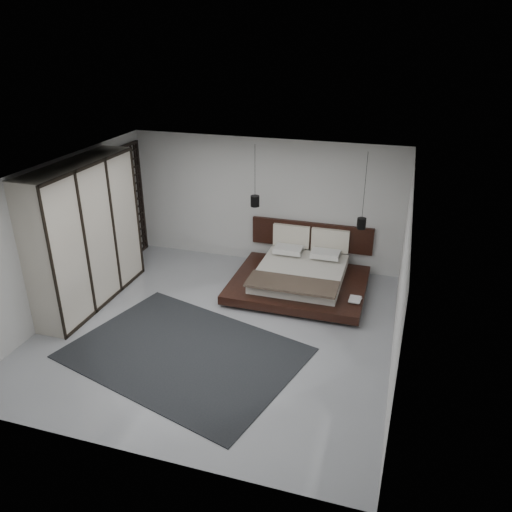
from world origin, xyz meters
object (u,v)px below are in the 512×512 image
(lattice_screen, at_px, (133,202))
(pendant_right, at_px, (361,223))
(bed, at_px, (300,276))
(wardrobe, at_px, (85,235))
(pendant_left, at_px, (255,201))
(rug, at_px, (185,353))

(lattice_screen, distance_m, pendant_right, 5.12)
(lattice_screen, bearing_deg, bed, -7.60)
(lattice_screen, bearing_deg, wardrobe, -83.39)
(bed, relative_size, pendant_right, 1.75)
(pendant_left, bearing_deg, wardrobe, -142.76)
(pendant_left, xyz_separation_m, rug, (-0.24, -3.19, -1.63))
(lattice_screen, bearing_deg, pendant_right, -1.47)
(bed, height_order, pendant_right, pendant_right)
(pendant_right, relative_size, wardrobe, 0.55)
(wardrobe, bearing_deg, lattice_screen, 96.61)
(lattice_screen, height_order, pendant_right, pendant_right)
(lattice_screen, xyz_separation_m, pendant_left, (2.93, -0.13, 0.34))
(wardrobe, distance_m, rug, 3.02)
(bed, distance_m, pendant_left, 1.79)
(pendant_right, bearing_deg, pendant_left, 180.00)
(lattice_screen, height_order, pendant_left, pendant_left)
(bed, xyz_separation_m, rug, (-1.33, -2.78, -0.27))
(bed, bearing_deg, lattice_screen, 172.40)
(bed, relative_size, wardrobe, 0.95)
(pendant_left, bearing_deg, bed, -20.42)
(lattice_screen, distance_m, wardrobe, 2.19)
(pendant_left, relative_size, rug, 0.35)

